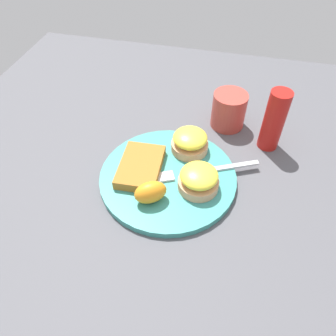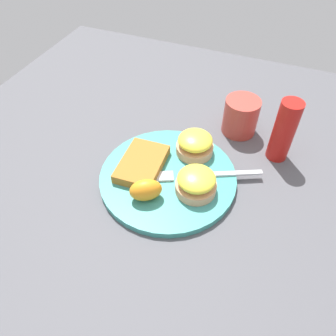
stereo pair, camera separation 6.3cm
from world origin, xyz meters
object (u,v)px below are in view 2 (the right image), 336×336
sandwich_benedict_right (195,144)px  orange_wedge (146,190)px  cup (241,116)px  condiment_bottle (284,131)px  sandwich_benedict_left (196,182)px  fork (199,175)px  hashbrown_patty (143,163)px

sandwich_benedict_right → orange_wedge: (-0.15, 0.04, -0.00)m
cup → condiment_bottle: 0.11m
sandwich_benedict_left → fork: size_ratio=0.37×
hashbrown_patty → fork: 0.11m
orange_wedge → fork: (0.09, -0.07, -0.02)m
hashbrown_patty → orange_wedge: 0.08m
sandwich_benedict_right → hashbrown_patty: bearing=133.1°
condiment_bottle → sandwich_benedict_left: bearing=142.7°
sandwich_benedict_left → condiment_bottle: size_ratio=0.56×
sandwich_benedict_left → condiment_bottle: (0.17, -0.13, 0.03)m
condiment_bottle → orange_wedge: bearing=136.5°
sandwich_benedict_left → hashbrown_patty: size_ratio=0.66×
sandwich_benedict_left → hashbrown_patty: sandwich_benedict_left is taller
fork → cup: size_ratio=1.98×
sandwich_benedict_left → orange_wedge: sandwich_benedict_left is taller
orange_wedge → condiment_bottle: 0.30m
orange_wedge → condiment_bottle: bearing=-43.5°
fork → cup: bearing=-11.7°
hashbrown_patty → fork: (0.02, -0.11, -0.01)m
sandwich_benedict_left → orange_wedge: 0.09m
sandwich_benedict_left → fork: sandwich_benedict_left is taller
condiment_bottle → cup: bearing=61.1°
orange_wedge → sandwich_benedict_left: bearing=-57.5°
sandwich_benedict_left → fork: (0.04, 0.01, -0.02)m
fork → condiment_bottle: 0.19m
fork → condiment_bottle: condiment_bottle is taller
orange_wedge → fork: size_ratio=0.29×
fork → cup: 0.19m
hashbrown_patty → sandwich_benedict_right: bearing=-46.9°
orange_wedge → fork: bearing=-40.0°
hashbrown_patty → sandwich_benedict_left: bearing=-99.7°
cup → fork: bearing=168.3°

